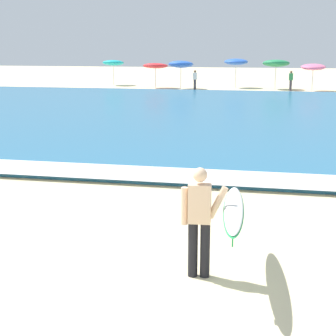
{
  "coord_description": "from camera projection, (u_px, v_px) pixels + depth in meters",
  "views": [
    {
      "loc": [
        2.89,
        -6.82,
        3.48
      ],
      "look_at": [
        0.85,
        3.08,
        1.1
      ],
      "focal_mm": 55.55,
      "sensor_mm": 36.0,
      "label": 1
    }
  ],
  "objects": [
    {
      "name": "ground_plane",
      "position": [
        72.0,
        282.0,
        7.87
      ],
      "size": [
        160.0,
        160.0,
        0.0
      ],
      "primitive_type": "plane",
      "color": "beige"
    },
    {
      "name": "sea",
      "position": [
        217.0,
        114.0,
        26.64
      ],
      "size": [
        120.0,
        28.0,
        0.14
      ],
      "primitive_type": "cube",
      "color": "teal",
      "rests_on": "ground"
    },
    {
      "name": "surf_foam",
      "position": [
        161.0,
        174.0,
        13.85
      ],
      "size": [
        120.0,
        1.63,
        0.01
      ],
      "primitive_type": "cube",
      "color": "white",
      "rests_on": "sea"
    },
    {
      "name": "surfer_with_board",
      "position": [
        216.0,
        213.0,
        7.79
      ],
      "size": [
        1.04,
        2.69,
        1.73
      ],
      "color": "black",
      "rests_on": "ground"
    },
    {
      "name": "beach_umbrella_0",
      "position": [
        113.0,
        63.0,
        46.61
      ],
      "size": [
        1.9,
        1.94,
        2.31
      ],
      "color": "beige",
      "rests_on": "ground"
    },
    {
      "name": "beach_umbrella_1",
      "position": [
        155.0,
        66.0,
        43.48
      ],
      "size": [
        2.1,
        2.12,
        2.12
      ],
      "color": "beige",
      "rests_on": "ground"
    },
    {
      "name": "beach_umbrella_2",
      "position": [
        181.0,
        64.0,
        42.68
      ],
      "size": [
        2.05,
        2.08,
        2.36
      ],
      "color": "beige",
      "rests_on": "ground"
    },
    {
      "name": "beach_umbrella_3",
      "position": [
        236.0,
        62.0,
        43.71
      ],
      "size": [
        2.0,
        2.0,
        2.44
      ],
      "color": "beige",
      "rests_on": "ground"
    },
    {
      "name": "beach_umbrella_4",
      "position": [
        276.0,
        63.0,
        42.24
      ],
      "size": [
        2.19,
        2.23,
        2.47
      ],
      "color": "beige",
      "rests_on": "ground"
    },
    {
      "name": "beach_umbrella_5",
      "position": [
        313.0,
        67.0,
        40.7
      ],
      "size": [
        1.92,
        1.95,
        2.16
      ],
      "color": "beige",
      "rests_on": "ground"
    },
    {
      "name": "beachgoer_near_row_left",
      "position": [
        291.0,
        80.0,
        40.9
      ],
      "size": [
        0.32,
        0.2,
        1.58
      ],
      "color": "#383842",
      "rests_on": "ground"
    },
    {
      "name": "beachgoer_near_row_mid",
      "position": [
        195.0,
        79.0,
        41.84
      ],
      "size": [
        0.32,
        0.2,
        1.58
      ],
      "color": "#383842",
      "rests_on": "ground"
    }
  ]
}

